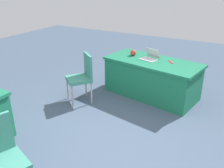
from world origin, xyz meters
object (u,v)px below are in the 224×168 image
object	(u,v)px
chair_tucked_right	(82,75)
laptop_silver	(150,57)
chair_near_front	(0,157)
scissors_red	(171,62)
table_foreground	(152,78)
yarn_ball	(133,53)

from	to	relation	value
chair_tucked_right	laptop_silver	world-z (taller)	laptop_silver
chair_near_front	scissors_red	world-z (taller)	chair_near_front
laptop_silver	scissors_red	world-z (taller)	laptop_silver
table_foreground	scissors_red	xyz separation A→B (m)	(-0.34, -0.08, 0.38)
chair_near_front	table_foreground	bearing A→B (deg)	-168.83
chair_near_front	scissors_red	xyz separation A→B (m)	(-0.80, -3.34, 0.19)
chair_tucked_right	yarn_ball	world-z (taller)	chair_tucked_right
table_foreground	chair_tucked_right	world-z (taller)	chair_tucked_right
table_foreground	chair_near_front	bearing A→B (deg)	81.99
chair_near_front	laptop_silver	xyz separation A→B (m)	(-0.37, -3.32, 0.22)
chair_near_front	chair_tucked_right	xyz separation A→B (m)	(0.63, -2.36, -0.02)
yarn_ball	scissors_red	xyz separation A→B (m)	(-0.83, 0.05, -0.06)
laptop_silver	yarn_ball	bearing A→B (deg)	5.32
table_foreground	yarn_ball	size ratio (longest dim) A/B	16.15
chair_near_front	yarn_ball	size ratio (longest dim) A/B	7.84
scissors_red	table_foreground	bearing A→B (deg)	-113.84
table_foreground	chair_near_front	distance (m)	3.30
chair_tucked_right	scissors_red	world-z (taller)	chair_tucked_right
laptop_silver	yarn_ball	distance (m)	0.41
scissors_red	yarn_ball	bearing A→B (deg)	-129.47
laptop_silver	yarn_ball	size ratio (longest dim) A/B	3.06
chair_tucked_right	chair_near_front	bearing A→B (deg)	143.53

